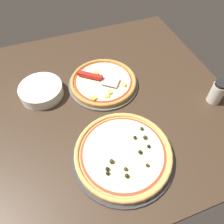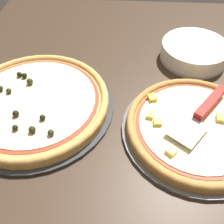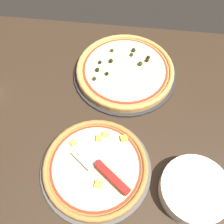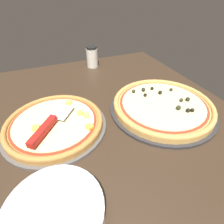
{
  "view_description": "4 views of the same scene",
  "coord_description": "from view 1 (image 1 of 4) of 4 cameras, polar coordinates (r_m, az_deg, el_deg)",
  "views": [
    {
      "loc": [
        16.96,
        69.17,
        82.88
      ],
      "look_at": [
        -4.21,
        11.4,
        3.0
      ],
      "focal_mm": 35.0,
      "sensor_mm": 36.0,
      "label": 1
    },
    {
      "loc": [
        -49.53,
        8.5,
        52.23
      ],
      "look_at": [
        -4.21,
        11.4,
        3.0
      ],
      "focal_mm": 42.0,
      "sensor_mm": 36.0,
      "label": 2
    },
    {
      "loc": [
        1.81,
        -38.81,
        84.17
      ],
      "look_at": [
        -4.21,
        11.4,
        3.0
      ],
      "focal_mm": 42.0,
      "sensor_mm": 36.0,
      "label": 3
    },
    {
      "loc": [
        44.16,
        -8.6,
        43.28
      ],
      "look_at": [
        -4.21,
        11.4,
        3.0
      ],
      "focal_mm": 28.0,
      "sensor_mm": 36.0,
      "label": 4
    }
  ],
  "objects": [
    {
      "name": "ground_plane",
      "position": [
        1.11,
        -4.08,
        2.28
      ],
      "size": [
        133.2,
        123.96,
        3.6
      ],
      "primitive_type": "cube",
      "color": "#38281C"
    },
    {
      "name": "pizza_pan_front",
      "position": [
        1.16,
        -2.25,
        7.34
      ],
      "size": [
        36.72,
        36.72,
        1.0
      ],
      "primitive_type": "cylinder",
      "color": "#565451",
      "rests_on": "ground_plane"
    },
    {
      "name": "pizza_front",
      "position": [
        1.15,
        -2.28,
        7.98
      ],
      "size": [
        34.51,
        34.51,
        3.15
      ],
      "color": "#B77F3D",
      "rests_on": "pizza_pan_front"
    },
    {
      "name": "pizza_pan_back",
      "position": [
        0.92,
        2.88,
        -11.24
      ],
      "size": [
        42.44,
        42.44,
        1.0
      ],
      "primitive_type": "cylinder",
      "color": "#2D2D30",
      "rests_on": "ground_plane"
    },
    {
      "name": "pizza_back",
      "position": [
        0.9,
        2.95,
        -10.64
      ],
      "size": [
        39.89,
        39.89,
        4.31
      ],
      "color": "tan",
      "rests_on": "pizza_pan_back"
    },
    {
      "name": "serving_spatula",
      "position": [
        1.14,
        -4.74,
        9.24
      ],
      "size": [
        20.41,
        17.26,
        2.0
      ],
      "color": "#B7B7BC",
      "rests_on": "pizza_front"
    },
    {
      "name": "plate_stack",
      "position": [
        1.15,
        -17.99,
        5.33
      ],
      "size": [
        21.44,
        21.44,
        5.6
      ],
      "color": "white",
      "rests_on": "ground_plane"
    },
    {
      "name": "parmesan_shaker",
      "position": [
        1.16,
        25.8,
        4.7
      ],
      "size": [
        6.65,
        6.65,
        12.07
      ],
      "color": "silver",
      "rests_on": "ground_plane"
    }
  ]
}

